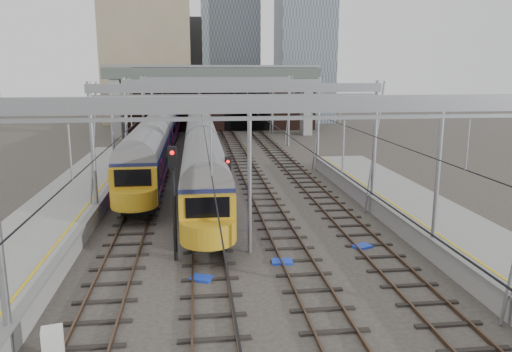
{
  "coord_description": "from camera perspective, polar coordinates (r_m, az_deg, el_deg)",
  "views": [
    {
      "loc": [
        -2.44,
        -20.54,
        8.58
      ],
      "look_at": [
        1.07,
        8.35,
        2.4
      ],
      "focal_mm": 35.0,
      "sensor_mm": 36.0,
      "label": 1
    }
  ],
  "objects": [
    {
      "name": "overbridge",
      "position": [
        66.59,
        -4.91,
        10.81
      ],
      "size": [
        28.0,
        3.0,
        9.25
      ],
      "color": "gray",
      "rests_on": "ground"
    },
    {
      "name": "signal_near_left",
      "position": [
        22.52,
        -9.4,
        -1.66
      ],
      "size": [
        0.41,
        0.48,
        5.34
      ],
      "rotation": [
        0.0,
        0.0,
        -0.26
      ],
      "color": "black",
      "rests_on": "ground"
    },
    {
      "name": "tracks",
      "position": [
        36.63,
        -2.92,
        -1.54
      ],
      "size": [
        14.4,
        80.0,
        0.22
      ],
      "color": "#4C3828",
      "rests_on": "ground"
    },
    {
      "name": "equip_cover_a",
      "position": [
        21.41,
        -6.26,
        -11.55
      ],
      "size": [
        1.08,
        0.95,
        0.11
      ],
      "primitive_type": "cube",
      "rotation": [
        0.0,
        0.0,
        -0.42
      ],
      "color": "blue",
      "rests_on": "ground"
    },
    {
      "name": "platform_left",
      "position": [
        25.59,
        -24.35,
        -7.39
      ],
      "size": [
        4.32,
        55.0,
        1.12
      ],
      "color": "gray",
      "rests_on": "ground"
    },
    {
      "name": "train_second",
      "position": [
        52.17,
        -10.83,
        5.03
      ],
      "size": [
        2.75,
        47.67,
        4.74
      ],
      "color": "black",
      "rests_on": "ground"
    },
    {
      "name": "platform_right",
      "position": [
        24.21,
        25.31,
        -8.57
      ],
      "size": [
        4.32,
        47.0,
        1.12
      ],
      "color": "gray",
      "rests_on": "ground"
    },
    {
      "name": "retaining_wall",
      "position": [
        72.69,
        -3.93,
        8.61
      ],
      "size": [
        28.0,
        2.75,
        9.0
      ],
      "color": "black",
      "rests_on": "ground"
    },
    {
      "name": "signal_near_centre",
      "position": [
        24.97,
        -3.21,
        -1.35
      ],
      "size": [
        0.32,
        0.45,
        4.42
      ],
      "rotation": [
        0.0,
        0.0,
        0.03
      ],
      "color": "black",
      "rests_on": "ground"
    },
    {
      "name": "ground",
      "position": [
        22.39,
        -0.15,
        -10.54
      ],
      "size": [
        160.0,
        160.0,
        0.0
      ],
      "primitive_type": "plane",
      "color": "#38332D",
      "rests_on": "ground"
    },
    {
      "name": "equip_cover_c",
      "position": [
        25.44,
        12.03,
        -7.87
      ],
      "size": [
        1.05,
        0.9,
        0.1
      ],
      "primitive_type": "cube",
      "rotation": [
        0.0,
        0.0,
        0.37
      ],
      "color": "blue",
      "rests_on": "ground"
    },
    {
      "name": "train_main",
      "position": [
        52.42,
        -6.42,
        5.14
      ],
      "size": [
        2.65,
        61.29,
        4.61
      ],
      "color": "black",
      "rests_on": "ground"
    },
    {
      "name": "relay_cabinet",
      "position": [
        16.63,
        -22.17,
        -17.64
      ],
      "size": [
        0.7,
        0.62,
        1.2
      ],
      "primitive_type": "cube",
      "rotation": [
        0.0,
        0.0,
        0.22
      ],
      "color": "silver",
      "rests_on": "ground"
    },
    {
      "name": "equip_cover_b",
      "position": [
        23.04,
        3.0,
        -9.75
      ],
      "size": [
        1.01,
        0.75,
        0.11
      ],
      "primitive_type": "cube",
      "rotation": [
        0.0,
        0.0,
        -0.09
      ],
      "color": "blue",
      "rests_on": "ground"
    },
    {
      "name": "city_skyline",
      "position": [
        91.56,
        -3.82,
        17.29
      ],
      "size": [
        37.5,
        27.5,
        60.0
      ],
      "color": "tan",
      "rests_on": "ground"
    },
    {
      "name": "overhead_line",
      "position": [
        42.14,
        -3.64,
        9.23
      ],
      "size": [
        16.8,
        80.0,
        8.0
      ],
      "color": "gray",
      "rests_on": "ground"
    }
  ]
}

